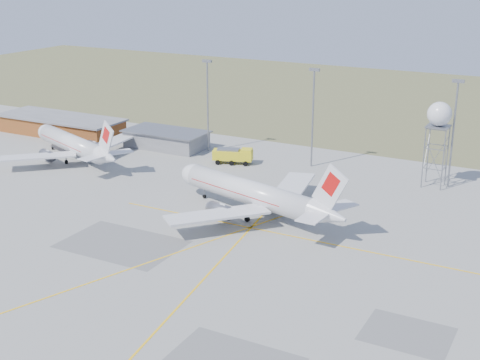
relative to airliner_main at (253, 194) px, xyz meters
The scene contains 12 objects.
ground 36.41m from the airliner_main, 77.16° to the right, with size 400.00×400.00×0.00m, color #9C9C96.
grass_strip 105.07m from the airliner_main, 85.61° to the left, with size 400.00×120.00×0.03m, color #586336.
building_orange 72.10m from the airliner_main, 158.27° to the left, with size 33.00×12.00×4.30m.
building_grey 46.82m from the airliner_main, 142.18° to the left, with size 19.00×10.00×3.90m.
mast_a 41.68m from the airliner_main, 131.29° to the left, with size 2.20×0.50×20.50m.
mast_b 31.85m from the airliner_main, 93.64° to the left, with size 2.20×0.50×20.50m.
mast_c 41.09m from the airliner_main, 49.68° to the left, with size 2.20×0.50×20.50m.
airliner_main is the anchor object (origin of this frame).
airliner_far 49.73m from the airliner_main, 167.51° to the left, with size 32.18×30.17×11.35m.
radar_tower 38.19m from the airliner_main, 51.62° to the left, with size 4.51×4.51×16.32m.
fire_truck 30.20m from the airliner_main, 124.71° to the left, with size 8.81×5.37×3.34m.
baggage_tug 65.83m from the airliner_main, 159.37° to the left, with size 2.85×2.81×1.82m.
Camera 1 is at (39.87, -58.74, 41.14)m, focal length 50.00 mm.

